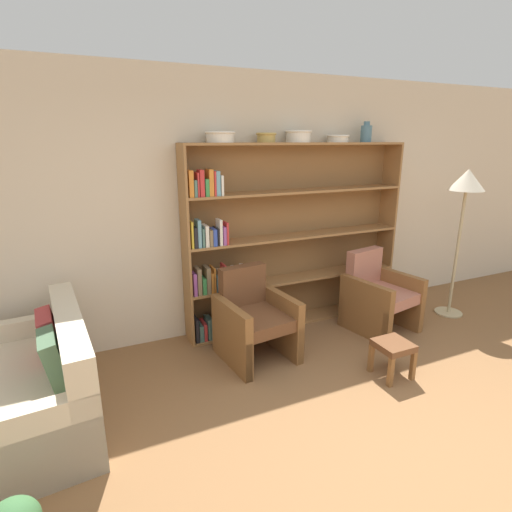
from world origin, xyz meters
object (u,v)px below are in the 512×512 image
(vase_tall, at_px, (366,133))
(bowl_olive, at_px, (220,136))
(bowl_stoneware, at_px, (338,138))
(bookshelf, at_px, (278,243))
(armchair_leather, at_px, (254,319))
(armchair_cushioned, at_px, (378,295))
(floor_lamp, at_px, (466,190))
(bowl_terracotta, at_px, (266,137))
(bowl_sage, at_px, (298,136))
(couch, at_px, (37,388))
(footstool, at_px, (393,350))

(vase_tall, bearing_deg, bowl_olive, -180.00)
(bowl_stoneware, bearing_deg, bookshelf, 177.86)
(armchair_leather, bearing_deg, armchair_cushioned, 173.08)
(bowl_olive, relative_size, floor_lamp, 0.17)
(bowl_terracotta, height_order, armchair_leather, bowl_terracotta)
(bowl_stoneware, height_order, armchair_leather, bowl_stoneware)
(bowl_sage, xyz_separation_m, floor_lamp, (1.86, -0.61, -0.59))
(couch, distance_m, floor_lamp, 4.65)
(bowl_sage, height_order, floor_lamp, bowl_sage)
(bowl_terracotta, xyz_separation_m, vase_tall, (1.26, 0.00, 0.04))
(bowl_olive, height_order, floor_lamp, bowl_olive)
(bowl_stoneware, relative_size, footstool, 0.75)
(bookshelf, distance_m, armchair_cushioned, 1.27)
(bowl_sage, distance_m, vase_tall, 0.88)
(bookshelf, bearing_deg, bowl_sage, -7.43)
(armchair_leather, xyz_separation_m, floor_lamp, (2.61, -0.08, 1.13))
(armchair_cushioned, bearing_deg, vase_tall, -111.49)
(bowl_olive, relative_size, armchair_leather, 0.34)
(bowl_stoneware, distance_m, floor_lamp, 1.60)
(couch, height_order, floor_lamp, floor_lamp)
(bowl_olive, xyz_separation_m, armchair_leather, (0.12, -0.54, -1.71))
(bowl_terracotta, bearing_deg, bookshelf, 8.74)
(bowl_terracotta, xyz_separation_m, bowl_stoneware, (0.87, 0.00, -0.01))
(armchair_leather, bearing_deg, vase_tall, -168.65)
(bowl_stoneware, distance_m, vase_tall, 0.39)
(couch, distance_m, armchair_leather, 1.89)
(vase_tall, relative_size, couch, 0.15)
(bowl_sage, xyz_separation_m, footstool, (0.24, -1.38, -1.85))
(bowl_terracotta, distance_m, floor_lamp, 2.39)
(bowl_terracotta, xyz_separation_m, bowl_sage, (0.37, 0.00, 0.01))
(bookshelf, height_order, footstool, bookshelf)
(bowl_stoneware, xyz_separation_m, armchair_cushioned, (0.28, -0.54, -1.70))
(bowl_sage, bearing_deg, bowl_stoneware, 0.00)
(bookshelf, bearing_deg, bowl_stoneware, -2.14)
(bowl_terracotta, distance_m, armchair_leather, 1.83)
(vase_tall, bearing_deg, bowl_sage, -180.00)
(bookshelf, xyz_separation_m, couch, (-2.42, -0.82, -0.67))
(vase_tall, distance_m, floor_lamp, 1.31)
(armchair_cushioned, distance_m, footstool, 1.01)
(bowl_olive, bearing_deg, vase_tall, 0.00)
(couch, height_order, footstool, couch)
(bowl_olive, distance_m, couch, 2.64)
(bowl_stoneware, distance_m, couch, 3.68)
(armchair_leather, relative_size, armchair_cushioned, 1.00)
(bowl_olive, xyz_separation_m, couch, (-1.75, -0.79, -1.80))
(bowl_terracotta, bearing_deg, floor_lamp, -15.39)
(bowl_olive, xyz_separation_m, armchair_cushioned, (1.65, -0.54, -1.71))
(bookshelf, relative_size, bowl_stoneware, 10.36)
(bowl_sage, distance_m, floor_lamp, 2.05)
(bowl_sage, relative_size, couch, 0.18)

